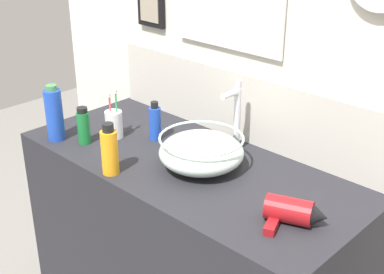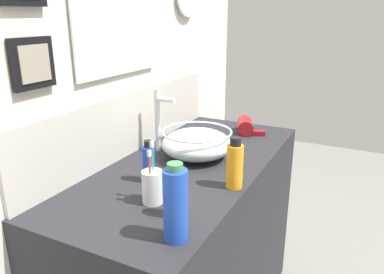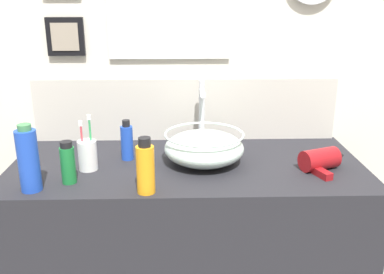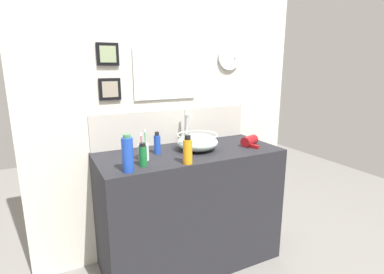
% 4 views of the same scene
% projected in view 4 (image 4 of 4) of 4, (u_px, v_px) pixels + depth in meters
% --- Properties ---
extents(ground_plane, '(6.00, 6.00, 0.00)m').
position_uv_depth(ground_plane, '(190.00, 259.00, 2.28)').
color(ground_plane, gray).
extents(vanity_counter, '(1.27, 0.56, 0.86)m').
position_uv_depth(vanity_counter, '(190.00, 208.00, 2.18)').
color(vanity_counter, '#232328').
rests_on(vanity_counter, ground).
extents(back_panel, '(2.12, 0.10, 2.40)m').
position_uv_depth(back_panel, '(171.00, 98.00, 2.26)').
color(back_panel, silver).
rests_on(back_panel, ground).
extents(glass_bowl_sink, '(0.29, 0.29, 0.11)m').
position_uv_depth(glass_bowl_sink, '(198.00, 142.00, 2.09)').
color(glass_bowl_sink, silver).
rests_on(glass_bowl_sink, vanity_counter).
extents(faucet, '(0.02, 0.09, 0.27)m').
position_uv_depth(faucet, '(186.00, 125.00, 2.22)').
color(faucet, silver).
rests_on(faucet, vanity_counter).
extents(hair_drier, '(0.19, 0.18, 0.07)m').
position_uv_depth(hair_drier, '(251.00, 141.00, 2.22)').
color(hair_drier, maroon).
rests_on(hair_drier, vanity_counter).
extents(toothbrush_cup, '(0.07, 0.07, 0.20)m').
position_uv_depth(toothbrush_cup, '(144.00, 152.00, 1.87)').
color(toothbrush_cup, white).
rests_on(toothbrush_cup, vanity_counter).
extents(spray_bottle, '(0.04, 0.04, 0.15)m').
position_uv_depth(spray_bottle, '(157.00, 144.00, 2.01)').
color(spray_bottle, blue).
rests_on(spray_bottle, vanity_counter).
extents(lotion_bottle, '(0.06, 0.06, 0.18)m').
position_uv_depth(lotion_bottle, '(188.00, 151.00, 1.80)').
color(lotion_bottle, orange).
rests_on(lotion_bottle, vanity_counter).
extents(soap_dispenser, '(0.05, 0.05, 0.14)m').
position_uv_depth(soap_dispenser, '(143.00, 155.00, 1.76)').
color(soap_dispenser, '#197233').
rests_on(soap_dispenser, vanity_counter).
extents(shampoo_bottle, '(0.06, 0.06, 0.21)m').
position_uv_depth(shampoo_bottle, '(128.00, 154.00, 1.66)').
color(shampoo_bottle, blue).
rests_on(shampoo_bottle, vanity_counter).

